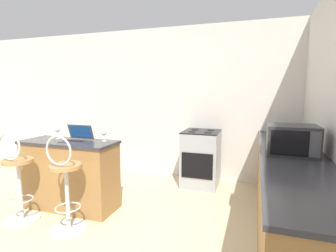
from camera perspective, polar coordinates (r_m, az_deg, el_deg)
The scene contains 13 objects.
wall_back at distance 4.76m, azimuth -3.04°, elevation 4.99°, with size 12.00×0.06×2.60m.
breakfast_bar at distance 3.68m, azimuth -20.49°, elevation -9.84°, with size 1.24×0.50×0.89m.
counter_right at distance 3.05m, azimuth 25.15°, elevation -13.76°, with size 0.64×3.15×0.89m.
bar_stool_near at distance 3.55m, azimuth -29.88°, elevation -9.90°, with size 0.40×0.40×1.07m.
bar_stool_far at distance 3.10m, azimuth -21.40°, elevation -11.91°, with size 0.40×0.40×1.07m.
laptop at distance 3.51m, azimuth -19.06°, elevation -2.28°, with size 0.36×0.25×0.20m.
microwave at distance 2.88m, azimuth 25.37°, elevation -2.75°, with size 0.47×0.39×0.30m.
toaster at distance 3.52m, azimuth 24.47°, elevation -2.01°, with size 0.25×0.27×0.17m.
stove_range at distance 4.28m, azimuth 7.20°, elevation -6.96°, with size 0.56×0.61×0.90m.
wine_glass_tall at distance 3.41m, azimuth -13.76°, elevation -1.53°, with size 0.07×0.07×0.14m.
wine_glass_short at distance 3.77m, azimuth -22.91°, elevation -0.82°, with size 0.07×0.07×0.16m.
mug_red at distance 4.03m, azimuth 26.38°, elevation -1.54°, with size 0.10×0.09×0.09m.
storage_jar at distance 4.16m, azimuth 22.82°, elevation -0.54°, with size 0.12×0.12×0.16m.
Camera 1 is at (1.75, -1.77, 1.52)m, focal length 28.00 mm.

